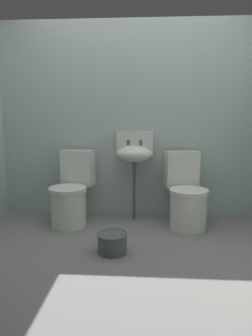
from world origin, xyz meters
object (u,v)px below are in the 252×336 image
at_px(sink, 134,153).
at_px(toilet_left, 71,194).
at_px(toilet_right, 186,196).
at_px(bucket, 112,242).

bearing_deg(sink, toilet_left, -164.54).
distance_m(toilet_right, bucket, 1.04).
height_order(toilet_left, toilet_right, same).
relative_size(sink, bucket, 3.68).
bearing_deg(toilet_left, toilet_right, -170.64).
height_order(toilet_left, sink, sink).
bearing_deg(bucket, sink, 80.74).
xyz_separation_m(toilet_left, sink, (0.68, 0.19, 0.43)).
distance_m(toilet_left, sink, 0.83).
bearing_deg(toilet_left, bucket, 135.52).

